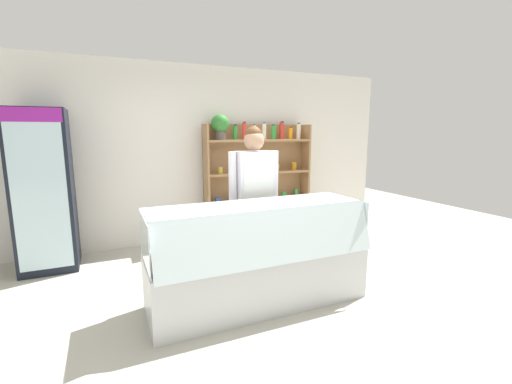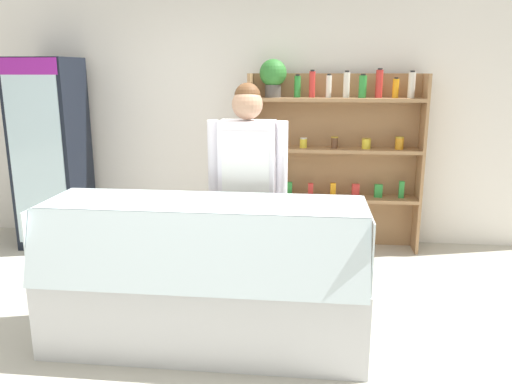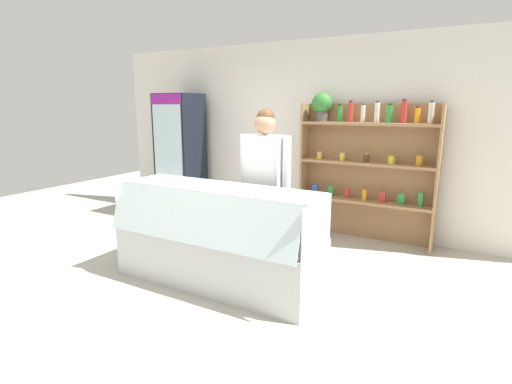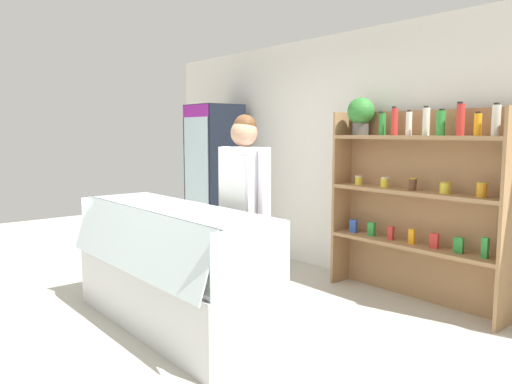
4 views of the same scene
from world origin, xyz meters
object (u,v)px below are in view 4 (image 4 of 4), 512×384
(drinks_fridge, at_px, (214,178))
(deli_display_case, at_px, (171,289))
(shelving_unit, at_px, (410,186))
(shop_clerk, at_px, (244,198))

(drinks_fridge, distance_m, deli_display_case, 2.83)
(deli_display_case, bearing_deg, drinks_fridge, 137.42)
(shelving_unit, distance_m, deli_display_case, 2.41)
(drinks_fridge, xyz_separation_m, shop_clerk, (2.25, -1.26, 0.06))
(drinks_fridge, height_order, deli_display_case, drinks_fridge)
(shelving_unit, height_order, shop_clerk, shelving_unit)
(drinks_fridge, distance_m, shelving_unit, 2.91)
(drinks_fridge, relative_size, shelving_unit, 1.01)
(shelving_unit, distance_m, shop_clerk, 1.64)
(drinks_fridge, height_order, shop_clerk, drinks_fridge)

